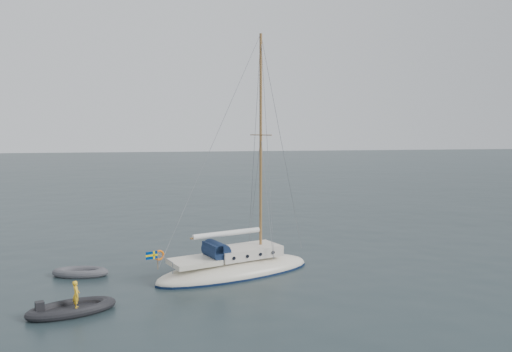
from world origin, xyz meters
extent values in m
plane|color=black|center=(0.00, 0.00, 0.00)|extent=(300.00, 300.00, 0.00)
ellipsoid|color=beige|center=(-0.64, -2.36, 0.14)|extent=(8.36, 2.60, 1.39)
cube|color=beige|center=(0.01, -2.36, 1.10)|extent=(3.35, 1.77, 0.51)
cube|color=beige|center=(-2.87, -2.36, 0.95)|extent=(2.23, 1.77, 0.23)
cylinder|color=#111F3B|center=(-1.71, -2.36, 1.35)|extent=(0.89, 1.53, 0.89)
cube|color=#111F3B|center=(-1.89, -2.36, 1.54)|extent=(0.42, 1.53, 0.37)
cylinder|color=#976435|center=(0.85, -2.36, 6.41)|extent=(0.14, 0.14, 11.15)
cylinder|color=#976435|center=(0.85, -2.36, 6.97)|extent=(0.05, 2.04, 0.05)
cylinder|color=#976435|center=(-1.10, -2.36, 2.09)|extent=(3.90, 0.09, 0.09)
cylinder|color=silver|center=(-1.10, -2.36, 2.14)|extent=(3.63, 0.26, 0.26)
cylinder|color=gray|center=(-4.36, -2.36, 1.35)|extent=(0.04, 2.04, 0.04)
torus|color=orange|center=(-4.40, -1.81, 1.35)|extent=(0.50, 0.09, 0.50)
cylinder|color=#976435|center=(-4.68, -2.36, 1.25)|extent=(0.03, 0.03, 0.84)
cube|color=navy|center=(-4.96, -2.36, 1.53)|extent=(0.56, 0.02, 0.35)
cube|color=yellow|center=(-4.96, -2.36, 1.53)|extent=(0.58, 0.03, 0.08)
cube|color=yellow|center=(-4.86, -2.36, 1.53)|extent=(0.08, 0.03, 0.37)
cylinder|color=black|center=(-1.20, -1.47, 1.10)|extent=(0.17, 0.06, 0.17)
cylinder|color=black|center=(-1.20, -3.26, 1.10)|extent=(0.17, 0.06, 0.17)
cylinder|color=black|center=(-0.45, -1.47, 1.10)|extent=(0.17, 0.06, 0.17)
cylinder|color=black|center=(-0.45, -3.26, 1.10)|extent=(0.17, 0.06, 0.17)
cylinder|color=black|center=(0.29, -1.47, 1.10)|extent=(0.17, 0.06, 0.17)
cylinder|color=black|center=(0.29, -3.26, 1.10)|extent=(0.17, 0.06, 0.17)
cylinder|color=black|center=(1.03, -1.47, 1.10)|extent=(0.17, 0.06, 0.17)
cylinder|color=black|center=(1.03, -3.26, 1.10)|extent=(0.17, 0.06, 0.17)
cube|color=#4C4B50|center=(-8.22, -1.04, 0.12)|extent=(1.70, 0.70, 0.10)
cube|color=black|center=(-7.83, -6.32, 0.13)|extent=(2.16, 0.90, 0.11)
cube|color=black|center=(-9.00, -6.32, 0.40)|extent=(0.31, 0.31, 0.54)
imported|color=yellow|center=(-7.65, -6.32, 0.72)|extent=(0.33, 0.45, 1.11)
camera|label=1|loc=(-4.59, -26.51, 7.16)|focal=35.00mm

